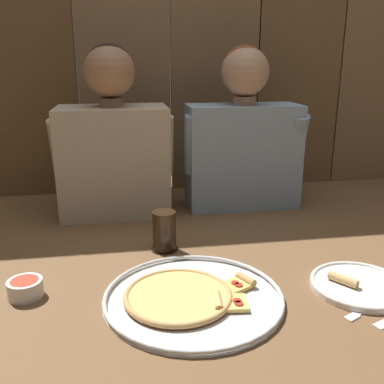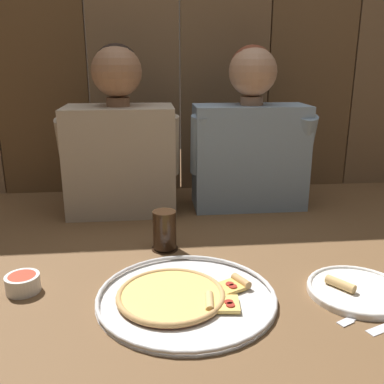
# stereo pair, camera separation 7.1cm
# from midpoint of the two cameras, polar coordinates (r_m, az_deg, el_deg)

# --- Properties ---
(ground_plane) EXTENTS (3.20, 3.20, 0.00)m
(ground_plane) POSITION_cam_midpoint_polar(r_m,az_deg,el_deg) (1.20, 3.05, -9.65)
(ground_plane) COLOR brown
(pizza_tray) EXTENTS (0.42, 0.42, 0.03)m
(pizza_tray) POSITION_cam_midpoint_polar(r_m,az_deg,el_deg) (1.04, 0.74, -13.53)
(pizza_tray) COLOR silver
(pizza_tray) RESTS_ON ground
(dinner_plate) EXTENTS (0.24, 0.24, 0.03)m
(dinner_plate) POSITION_cam_midpoint_polar(r_m,az_deg,el_deg) (1.15, 22.58, -11.84)
(dinner_plate) COLOR white
(dinner_plate) RESTS_ON ground
(drinking_glass) EXTENTS (0.08, 0.08, 0.12)m
(drinking_glass) POSITION_cam_midpoint_polar(r_m,az_deg,el_deg) (1.27, -2.03, -5.12)
(drinking_glass) COLOR black
(drinking_glass) RESTS_ON ground
(dipping_bowl) EXTENTS (0.08, 0.08, 0.04)m
(dipping_bowl) POSITION_cam_midpoint_polar(r_m,az_deg,el_deg) (1.13, -19.66, -11.15)
(dipping_bowl) COLOR white
(dipping_bowl) RESTS_ON ground
(table_fork) EXTENTS (0.12, 0.07, 0.01)m
(table_fork) POSITION_cam_midpoint_polar(r_m,az_deg,el_deg) (1.06, 22.84, -14.86)
(table_fork) COLOR silver
(table_fork) RESTS_ON ground
(diner_left) EXTENTS (0.42, 0.24, 0.59)m
(diner_left) POSITION_cam_midpoint_polar(r_m,az_deg,el_deg) (1.57, -8.16, 6.55)
(diner_left) COLOR #B2A38E
(diner_left) RESTS_ON ground
(diner_right) EXTENTS (0.45, 0.20, 0.59)m
(diner_right) POSITION_cam_midpoint_polar(r_m,az_deg,el_deg) (1.62, 8.91, 7.09)
(diner_right) COLOR #849EB7
(diner_right) RESTS_ON ground
(wooden_backdrop_wall) EXTENTS (2.19, 0.03, 1.22)m
(wooden_backdrop_wall) POSITION_cam_midpoint_polar(r_m,az_deg,el_deg) (1.82, -0.46, 19.33)
(wooden_backdrop_wall) COLOR #7F6246
(wooden_backdrop_wall) RESTS_ON ground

